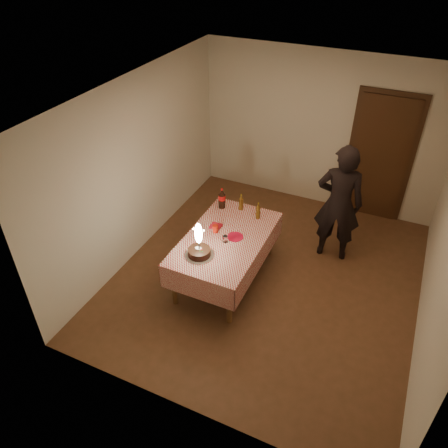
% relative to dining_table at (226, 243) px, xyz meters
% --- Properties ---
extents(ground, '(4.00, 4.50, 0.01)m').
position_rel_dining_table_xyz_m(ground, '(0.54, 0.25, -0.60)').
color(ground, brown).
rests_on(ground, ground).
extents(room_shell, '(4.04, 4.54, 2.62)m').
position_rel_dining_table_xyz_m(room_shell, '(0.58, 0.32, 1.05)').
color(room_shell, beige).
rests_on(room_shell, ground).
extents(dining_table, '(1.02, 1.72, 0.70)m').
position_rel_dining_table_xyz_m(dining_table, '(0.00, 0.00, 0.00)').
color(dining_table, brown).
rests_on(dining_table, ground).
extents(birthday_cake, '(0.36, 0.36, 0.49)m').
position_rel_dining_table_xyz_m(birthday_cake, '(-0.15, -0.47, 0.21)').
color(birthday_cake, white).
rests_on(birthday_cake, dining_table).
extents(red_plate, '(0.22, 0.22, 0.01)m').
position_rel_dining_table_xyz_m(red_plate, '(0.11, 0.06, 0.10)').
color(red_plate, '#B70C2A').
rests_on(red_plate, dining_table).
extents(red_cup, '(0.08, 0.08, 0.10)m').
position_rel_dining_table_xyz_m(red_cup, '(-0.18, 0.06, 0.14)').
color(red_cup, '#B41B0C').
rests_on(red_cup, dining_table).
extents(clear_cup, '(0.07, 0.07, 0.09)m').
position_rel_dining_table_xyz_m(clear_cup, '(0.03, -0.09, 0.14)').
color(clear_cup, white).
rests_on(clear_cup, dining_table).
extents(napkin_stack, '(0.15, 0.15, 0.02)m').
position_rel_dining_table_xyz_m(napkin_stack, '(-0.22, 0.16, 0.10)').
color(napkin_stack, '#B21426').
rests_on(napkin_stack, dining_table).
extents(cola_bottle, '(0.10, 0.10, 0.32)m').
position_rel_dining_table_xyz_m(cola_bottle, '(-0.35, 0.63, 0.25)').
color(cola_bottle, black).
rests_on(cola_bottle, dining_table).
extents(amber_bottle_left, '(0.06, 0.06, 0.25)m').
position_rel_dining_table_xyz_m(amber_bottle_left, '(-0.08, 0.70, 0.21)').
color(amber_bottle_left, '#50320D').
rests_on(amber_bottle_left, dining_table).
extents(amber_bottle_right, '(0.06, 0.06, 0.25)m').
position_rel_dining_table_xyz_m(amber_bottle_right, '(0.22, 0.60, 0.21)').
color(amber_bottle_right, '#50320D').
rests_on(amber_bottle_right, dining_table).
extents(photographer, '(0.70, 0.50, 1.79)m').
position_rel_dining_table_xyz_m(photographer, '(1.22, 1.13, 0.29)').
color(photographer, black).
rests_on(photographer, ground).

